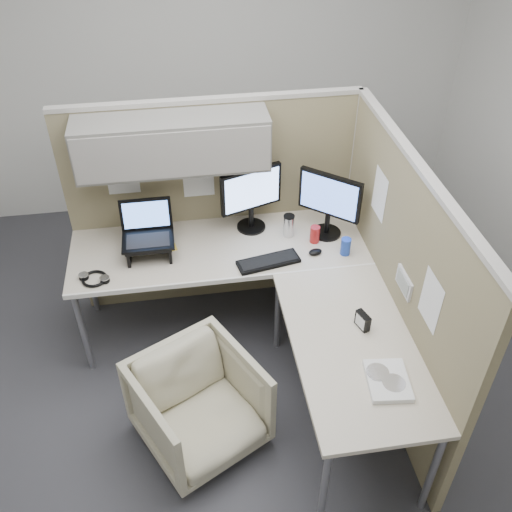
{
  "coord_description": "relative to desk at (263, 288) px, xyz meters",
  "views": [
    {
      "loc": [
        -0.33,
        -2.5,
        3.09
      ],
      "look_at": [
        0.1,
        0.25,
        0.85
      ],
      "focal_mm": 40.0,
      "sensor_mm": 36.0,
      "label": 1
    }
  ],
  "objects": [
    {
      "name": "headphones",
      "position": [
        -1.04,
        0.19,
        0.06
      ],
      "size": [
        0.21,
        0.21,
        0.03
      ],
      "rotation": [
        0.0,
        0.0,
        -0.36
      ],
      "color": "black",
      "rests_on": "desk"
    },
    {
      "name": "laptop_station",
      "position": [
        -0.69,
        0.41,
        0.18
      ],
      "size": [
        0.33,
        0.29,
        0.35
      ],
      "color": "black",
      "rests_on": "desk"
    },
    {
      "name": "ground",
      "position": [
        -0.12,
        -0.13,
        -0.69
      ],
      "size": [
        4.5,
        4.5,
        0.0
      ],
      "primitive_type": "plane",
      "color": "#333337",
      "rests_on": "ground"
    },
    {
      "name": "partition_right",
      "position": [
        0.78,
        -0.19,
        0.13
      ],
      "size": [
        0.07,
        2.03,
        1.63
      ],
      "color": "#8A7E5A",
      "rests_on": "ground"
    },
    {
      "name": "keyboard",
      "position": [
        0.07,
        0.19,
        0.05
      ],
      "size": [
        0.43,
        0.21,
        0.02
      ],
      "primitive_type": "cube",
      "rotation": [
        0.0,
        0.0,
        0.19
      ],
      "color": "black",
      "rests_on": "desk"
    },
    {
      "name": "paper_stack",
      "position": [
        0.51,
        -0.86,
        0.06
      ],
      "size": [
        0.24,
        0.29,
        0.03
      ],
      "rotation": [
        0.0,
        0.0,
        -0.11
      ],
      "color": "white",
      "rests_on": "desk"
    },
    {
      "name": "office_chair",
      "position": [
        -0.47,
        -0.54,
        -0.35
      ],
      "size": [
        0.86,
        0.85,
        0.67
      ],
      "primitive_type": "imported",
      "rotation": [
        0.0,
        0.0,
        0.48
      ],
      "color": "#BAB194",
      "rests_on": "ground"
    },
    {
      "name": "monitor_left",
      "position": [
        0.02,
        0.59,
        0.32
      ],
      "size": [
        0.43,
        0.2,
        0.47
      ],
      "rotation": [
        0.0,
        0.0,
        0.33
      ],
      "color": "black",
      "rests_on": "desk"
    },
    {
      "name": "partition_back",
      "position": [
        -0.34,
        0.7,
        0.41
      ],
      "size": [
        2.0,
        0.36,
        1.63
      ],
      "color": "#8A7E5A",
      "rests_on": "ground"
    },
    {
      "name": "sticky_note_c",
      "position": [
        -0.55,
        0.44,
        0.05
      ],
      "size": [
        0.09,
        0.09,
        0.01
      ],
      "primitive_type": "cube",
      "rotation": [
        0.0,
        0.0,
        0.2
      ],
      "color": "gold",
      "rests_on": "desk"
    },
    {
      "name": "desk_clock",
      "position": [
        0.5,
        -0.46,
        0.09
      ],
      "size": [
        0.07,
        0.11,
        0.1
      ],
      "rotation": [
        0.0,
        0.0,
        -1.24
      ],
      "color": "black",
      "rests_on": "desk"
    },
    {
      "name": "sticky_note_b",
      "position": [
        -0.07,
        0.19,
        0.05
      ],
      "size": [
        0.08,
        0.08,
        0.01
      ],
      "primitive_type": "cube",
      "rotation": [
        0.0,
        0.0,
        -0.01
      ],
      "color": "gold",
      "rests_on": "desk"
    },
    {
      "name": "monitor_right",
      "position": [
        0.52,
        0.44,
        0.32
      ],
      "size": [
        0.36,
        0.31,
        0.47
      ],
      "rotation": [
        0.0,
        0.0,
        -0.71
      ],
      "color": "black",
      "rests_on": "desk"
    },
    {
      "name": "desk",
      "position": [
        0.0,
        0.0,
        0.0
      ],
      "size": [
        2.0,
        1.98,
        0.73
      ],
      "color": "beige",
      "rests_on": "ground"
    },
    {
      "name": "soda_can_green",
      "position": [
        0.58,
        0.21,
        0.1
      ],
      "size": [
        0.07,
        0.07,
        0.12
      ],
      "primitive_type": "cylinder",
      "color": "#1E3FA5",
      "rests_on": "desk"
    },
    {
      "name": "travel_mug",
      "position": [
        0.25,
        0.46,
        0.13
      ],
      "size": [
        0.08,
        0.08,
        0.16
      ],
      "color": "silver",
      "rests_on": "desk"
    },
    {
      "name": "soda_can_silver",
      "position": [
        0.42,
        0.37,
        0.1
      ],
      "size": [
        0.07,
        0.07,
        0.12
      ],
      "primitive_type": "cylinder",
      "color": "#B21E1E",
      "rests_on": "desk"
    },
    {
      "name": "mouse",
      "position": [
        0.39,
        0.23,
        0.06
      ],
      "size": [
        0.1,
        0.08,
        0.03
      ],
      "primitive_type": "ellipsoid",
      "rotation": [
        0.0,
        0.0,
        0.24
      ],
      "color": "black",
      "rests_on": "desk"
    }
  ]
}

